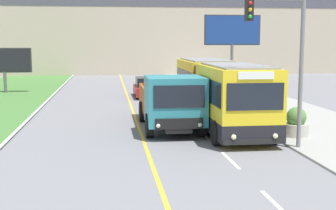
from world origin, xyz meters
name	(u,v)px	position (x,y,z in m)	size (l,w,h in m)	color
city_bus	(219,93)	(3.96, 19.28, 1.58)	(2.62, 11.69, 3.11)	yellow
dump_truck	(172,103)	(1.43, 17.70, 1.30)	(2.57, 7.11, 2.59)	black
car_distant	(147,88)	(1.41, 31.40, 0.69)	(1.80, 4.30, 1.45)	maroon
traffic_light_mast	(286,49)	(5.13, 13.70, 3.82)	(2.28, 0.32, 6.02)	slate
billboard_large	(232,33)	(8.69, 34.53, 4.75)	(4.64, 0.24, 6.22)	#59595B
billboard_small	(4,61)	(-9.58, 35.50, 2.51)	(4.23, 0.24, 3.58)	#59595B
planter_round_near	(296,123)	(6.49, 15.71, 0.63)	(1.06, 1.06, 1.25)	#B7B2A8
planter_round_second	(258,108)	(6.41, 20.54, 0.60)	(0.97, 0.97, 1.17)	#B7B2A8
planter_round_third	(235,97)	(6.46, 25.38, 0.60)	(1.01, 1.01, 1.18)	#B7B2A8
planter_round_far	(217,89)	(6.48, 30.21, 0.60)	(0.97, 0.97, 1.19)	#B7B2A8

